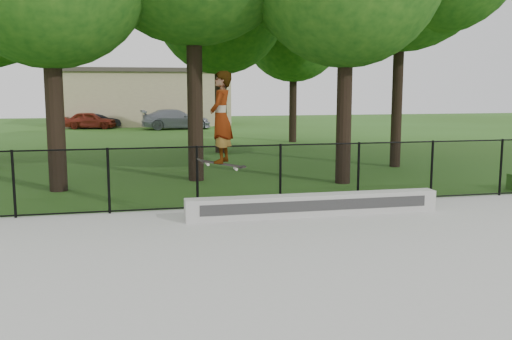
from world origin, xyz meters
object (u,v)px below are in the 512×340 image
(car_b, at_px, (97,121))
(car_c, at_px, (176,119))
(grind_ledge, at_px, (314,205))
(skater_airborne, at_px, (221,118))
(car_a, at_px, (90,120))

(car_b, relative_size, car_c, 0.65)
(grind_ledge, relative_size, skater_airborne, 2.77)
(car_b, bearing_deg, grind_ledge, 174.96)
(skater_airborne, bearing_deg, car_a, 98.60)
(car_b, distance_m, car_c, 5.80)
(skater_airborne, bearing_deg, car_c, 87.30)
(car_b, height_order, skater_airborne, skater_airborne)
(car_c, relative_size, skater_airborne, 2.10)
(car_c, bearing_deg, skater_airborne, 174.13)
(car_a, height_order, skater_airborne, skater_airborne)
(skater_airborne, bearing_deg, grind_ledge, 2.42)
(grind_ledge, relative_size, car_c, 1.32)
(car_a, bearing_deg, skater_airborne, -160.25)
(car_b, xyz_separation_m, skater_airborne, (4.05, -30.33, 1.73))
(car_a, xyz_separation_m, car_b, (0.45, 0.52, -0.08))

